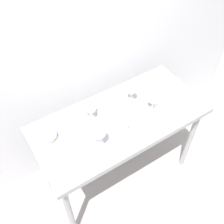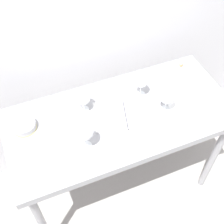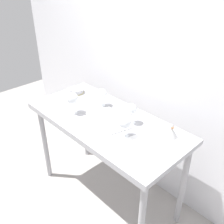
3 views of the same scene
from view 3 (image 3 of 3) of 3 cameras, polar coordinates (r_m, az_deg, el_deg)
ground_plane at (r=2.71m, az=-1.06°, el=-17.86°), size 6.00×6.00×0.00m
back_wall at (r=2.28m, az=7.89°, el=11.64°), size 3.80×0.04×2.60m
steel_counter at (r=2.18m, az=-1.38°, el=-3.97°), size 1.40×0.65×0.90m
wine_glass_near_right at (r=1.86m, az=2.84°, el=-2.40°), size 0.10×0.10×0.17m
wine_glass_far_right at (r=2.02m, az=4.33°, el=0.51°), size 0.08×0.08×0.17m
wine_glass_near_left at (r=2.17m, az=-8.74°, el=2.92°), size 0.10×0.10×0.19m
wine_glass_far_left at (r=2.27m, az=-2.33°, el=3.90°), size 0.10×0.10×0.16m
open_notebook at (r=2.10m, az=-0.99°, el=-1.84°), size 0.43×0.33×0.01m
tasting_sheet_upper at (r=2.36m, az=-6.15°, el=1.92°), size 0.31×0.32×0.00m
tasting_sheet_lower at (r=1.89m, az=7.31°, el=-6.32°), size 0.25×0.28×0.00m
tasting_bowl at (r=2.56m, az=-7.84°, el=4.78°), size 0.14×0.14×0.05m
decanter_funnel at (r=1.95m, az=13.06°, el=-4.38°), size 0.10×0.10×0.12m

